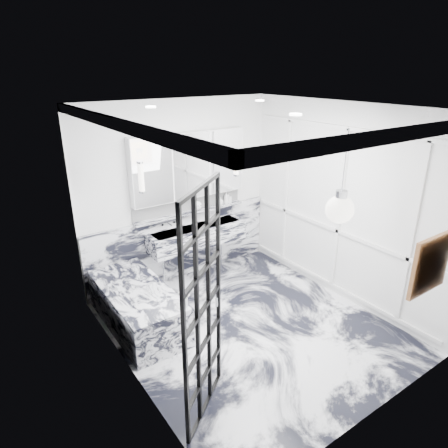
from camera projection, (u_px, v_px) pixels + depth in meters
floor at (250, 327)px, 5.27m from camera, size 3.60×3.60×0.00m
ceiling at (256, 107)px, 4.25m from camera, size 3.60×3.60×0.00m
wall_back at (179, 193)px, 6.13m from camera, size 3.60×0.00×3.60m
wall_front at (385, 295)px, 3.38m from camera, size 3.60×0.00×3.60m
wall_left at (125, 264)px, 3.91m from camera, size 0.00×3.60×3.60m
wall_right at (341, 204)px, 5.61m from camera, size 0.00×3.60×3.60m
marble_clad_back at (182, 245)px, 6.43m from camera, size 3.18×0.05×1.05m
marble_clad_left at (127, 269)px, 3.94m from camera, size 0.02×3.56×2.68m
panel_molding at (340, 211)px, 5.64m from camera, size 0.03×3.40×2.30m
soap_bottle_a at (226, 198)px, 6.58m from camera, size 0.11×0.11×0.21m
soap_bottle_b at (228, 198)px, 6.61m from camera, size 0.10×0.10×0.17m
soap_bottle_c at (220, 201)px, 6.53m from camera, size 0.12×0.12×0.14m
face_pot at (197, 206)px, 6.29m from camera, size 0.15×0.15×0.15m
amber_bottle at (195, 208)px, 6.28m from camera, size 0.04×0.04×0.10m
flower_vase at (184, 303)px, 4.70m from camera, size 0.08×0.08×0.12m
crittall_door at (203, 309)px, 3.62m from camera, size 0.72×0.57×2.30m
artwork at (430, 265)px, 3.80m from camera, size 0.49×0.05×0.49m
pendant_light at (340, 210)px, 3.42m from camera, size 0.24×0.24×0.24m
trough_sink at (197, 236)px, 6.27m from camera, size 1.60×0.45×0.30m
ledge at (191, 212)px, 6.27m from camera, size 1.90×0.14×0.04m
subway_tile at (189, 203)px, 6.27m from camera, size 1.90×0.03×0.23m
mirror_cabinet at (189, 165)px, 6.00m from camera, size 1.90×0.16×1.00m
sconce_left at (141, 177)px, 5.51m from camera, size 0.07×0.07×0.40m
sconce_right at (237, 162)px, 6.38m from camera, size 0.07×0.07×0.40m
bathtub at (138, 306)px, 5.23m from camera, size 0.75×1.65×0.55m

